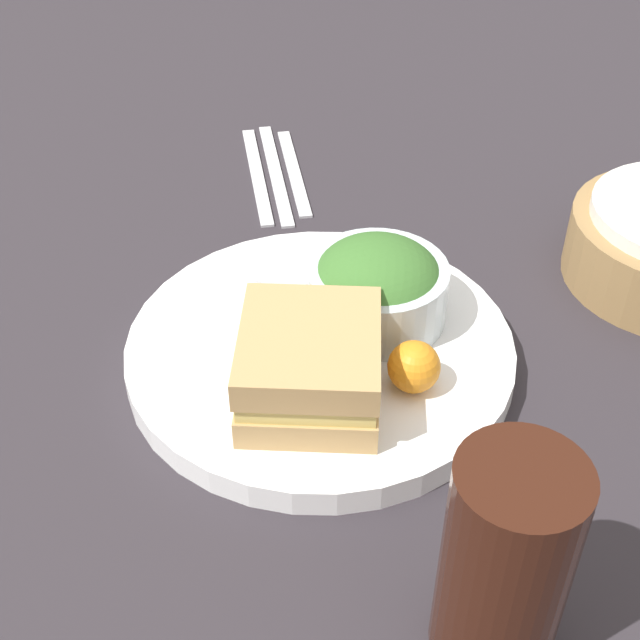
# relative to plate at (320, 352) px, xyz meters

# --- Properties ---
(ground_plane) EXTENTS (4.00, 4.00, 0.00)m
(ground_plane) POSITION_rel_plate_xyz_m (0.00, 0.00, -0.01)
(ground_plane) COLOR #2D282D
(plate) EXTENTS (0.28, 0.28, 0.02)m
(plate) POSITION_rel_plate_xyz_m (0.00, 0.00, 0.00)
(plate) COLOR white
(plate) RESTS_ON ground_plane
(sandwich) EXTENTS (0.11, 0.10, 0.06)m
(sandwich) POSITION_rel_plate_xyz_m (0.06, 0.00, 0.04)
(sandwich) COLOR tan
(sandwich) RESTS_ON plate
(salad_bowl) EXTENTS (0.10, 0.10, 0.06)m
(salad_bowl) POSITION_rel_plate_xyz_m (-0.03, 0.04, 0.04)
(salad_bowl) COLOR silver
(salad_bowl) RESTS_ON plate
(dressing_cup) EXTENTS (0.05, 0.05, 0.03)m
(dressing_cup) POSITION_rel_plate_xyz_m (-0.05, -0.03, 0.02)
(dressing_cup) COLOR #B7B7BC
(dressing_cup) RESTS_ON plate
(orange_wedge) EXTENTS (0.04, 0.04, 0.04)m
(orange_wedge) POSITION_rel_plate_xyz_m (0.04, 0.07, 0.03)
(orange_wedge) COLOR orange
(orange_wedge) RESTS_ON plate
(drink_glass) EXTENTS (0.07, 0.07, 0.14)m
(drink_glass) POSITION_rel_plate_xyz_m (0.21, 0.12, 0.06)
(drink_glass) COLOR #38190F
(drink_glass) RESTS_ON ground_plane
(fork) EXTENTS (0.18, 0.06, 0.01)m
(fork) POSITION_rel_plate_xyz_m (-0.26, -0.09, -0.01)
(fork) COLOR silver
(fork) RESTS_ON ground_plane
(knife) EXTENTS (0.18, 0.06, 0.01)m
(knife) POSITION_rel_plate_xyz_m (-0.26, -0.08, -0.01)
(knife) COLOR silver
(knife) RESTS_ON ground_plane
(spoon) EXTENTS (0.16, 0.06, 0.01)m
(spoon) POSITION_rel_plate_xyz_m (-0.27, -0.06, -0.01)
(spoon) COLOR silver
(spoon) RESTS_ON ground_plane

